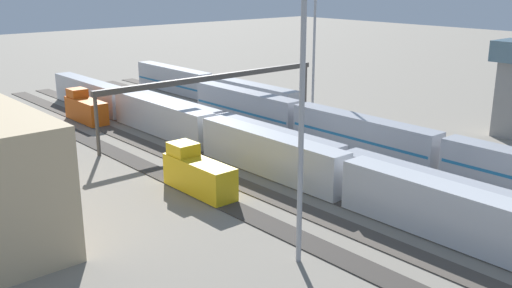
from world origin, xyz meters
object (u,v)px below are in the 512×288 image
(train_on_track_2, at_px, (362,135))
(train_on_track_1, at_px, (208,88))
(train_on_track_7, at_px, (198,174))
(train_on_track_4, at_px, (273,143))
(train_on_track_6, at_px, (85,109))
(signal_gantry, at_px, (215,82))
(train_on_track_5, at_px, (270,154))
(light_mast_1, at_px, (303,68))

(train_on_track_2, bearing_deg, train_on_track_1, -6.89)
(train_on_track_2, height_order, train_on_track_1, same)
(train_on_track_1, height_order, train_on_track_7, same)
(train_on_track_4, bearing_deg, train_on_track_7, 105.11)
(train_on_track_6, height_order, train_on_track_4, train_on_track_6)
(signal_gantry, bearing_deg, train_on_track_6, 33.37)
(train_on_track_7, xyz_separation_m, train_on_track_4, (4.05, -15.00, -0.15))
(train_on_track_5, relative_size, signal_gantry, 3.00)
(light_mast_1, bearing_deg, train_on_track_6, -7.96)
(train_on_track_4, xyz_separation_m, signal_gantry, (15.73, -2.50, 5.73))
(light_mast_1, bearing_deg, train_on_track_1, -29.89)
(train_on_track_1, relative_size, train_on_track_4, 0.66)
(train_on_track_5, height_order, signal_gantry, signal_gantry)
(train_on_track_5, height_order, train_on_track_6, same)
(train_on_track_2, xyz_separation_m, light_mast_1, (-16.12, 28.04, 13.76))
(train_on_track_7, distance_m, light_mast_1, 23.71)
(train_on_track_1, height_order, light_mast_1, light_mast_1)
(train_on_track_7, distance_m, train_on_track_4, 15.54)
(train_on_track_5, height_order, train_on_track_7, same)
(train_on_track_2, xyz_separation_m, train_on_track_7, (2.63, 25.00, -0.44))
(train_on_track_6, bearing_deg, light_mast_1, 172.04)
(train_on_track_5, xyz_separation_m, train_on_track_4, (4.85, -5.00, -0.61))
(train_on_track_5, relative_size, train_on_track_4, 1.68)
(train_on_track_2, xyz_separation_m, train_on_track_1, (41.37, -5.00, -0.01))
(train_on_track_7, bearing_deg, train_on_track_5, -94.59)
(train_on_track_6, height_order, signal_gantry, signal_gantry)
(train_on_track_1, relative_size, signal_gantry, 1.18)
(train_on_track_2, height_order, signal_gantry, signal_gantry)
(train_on_track_1, distance_m, light_mast_1, 67.72)
(light_mast_1, bearing_deg, train_on_track_2, -60.10)
(train_on_track_5, xyz_separation_m, signal_gantry, (20.58, -7.50, 5.11))
(train_on_track_6, relative_size, light_mast_1, 0.39)
(train_on_track_2, relative_size, train_on_track_7, 7.14)
(train_on_track_1, bearing_deg, train_on_track_7, 142.25)
(train_on_track_2, distance_m, train_on_track_4, 12.04)
(train_on_track_5, bearing_deg, train_on_track_1, -26.83)
(train_on_track_6, relative_size, train_on_track_4, 0.14)
(train_on_track_7, height_order, signal_gantry, signal_gantry)
(train_on_track_4, bearing_deg, train_on_track_1, -23.38)
(train_on_track_1, bearing_deg, train_on_track_6, 89.97)
(train_on_track_2, distance_m, train_on_track_1, 41.67)
(train_on_track_1, distance_m, train_on_track_7, 49.00)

